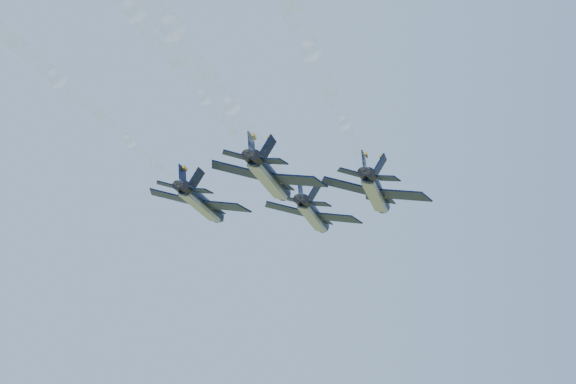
{
  "coord_description": "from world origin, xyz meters",
  "views": [
    {
      "loc": [
        -4.97,
        -90.99,
        83.04
      ],
      "look_at": [
        -0.7,
        5.7,
        105.72
      ],
      "focal_mm": 55.0,
      "sensor_mm": 36.0,
      "label": 1
    }
  ],
  "objects_px": {
    "jet_right": "(376,193)",
    "jet_lead": "(314,215)",
    "jet_slot": "(270,178)",
    "jet_left": "(202,203)"
  },
  "relations": [
    {
      "from": "jet_left",
      "to": "jet_right",
      "type": "distance_m",
      "value": 20.09
    },
    {
      "from": "jet_lead",
      "to": "jet_left",
      "type": "bearing_deg",
      "value": -139.72
    },
    {
      "from": "jet_lead",
      "to": "jet_right",
      "type": "bearing_deg",
      "value": -48.64
    },
    {
      "from": "jet_right",
      "to": "jet_lead",
      "type": "bearing_deg",
      "value": 131.36
    },
    {
      "from": "jet_left",
      "to": "jet_slot",
      "type": "height_order",
      "value": "same"
    },
    {
      "from": "jet_lead",
      "to": "jet_slot",
      "type": "xyz_separation_m",
      "value": [
        -5.75,
        -18.37,
        0.0
      ]
    },
    {
      "from": "jet_slot",
      "to": "jet_left",
      "type": "bearing_deg",
      "value": 136.97
    },
    {
      "from": "jet_lead",
      "to": "jet_left",
      "type": "distance_m",
      "value": 14.5
    },
    {
      "from": "jet_slot",
      "to": "jet_right",
      "type": "bearing_deg",
      "value": 43.49
    },
    {
      "from": "jet_lead",
      "to": "jet_slot",
      "type": "relative_size",
      "value": 1.0
    }
  ]
}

